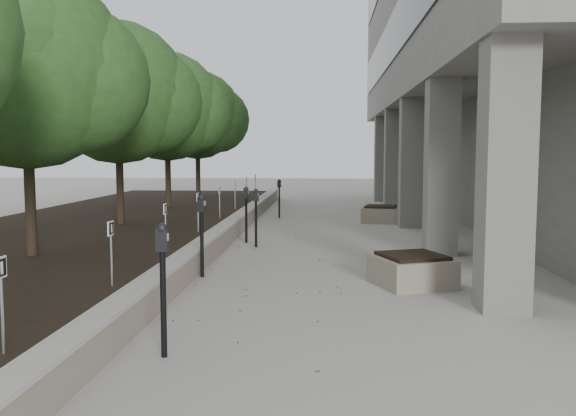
% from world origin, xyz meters
% --- Properties ---
extents(ground, '(90.00, 90.00, 0.00)m').
position_xyz_m(ground, '(0.00, 0.00, 0.00)').
color(ground, '#A39E96').
rests_on(ground, ground).
extents(retaining_wall, '(0.39, 26.00, 0.50)m').
position_xyz_m(retaining_wall, '(-1.82, 9.00, 0.25)').
color(retaining_wall, gray).
rests_on(retaining_wall, ground).
extents(planting_bed, '(7.00, 26.00, 0.40)m').
position_xyz_m(planting_bed, '(-5.50, 9.00, 0.20)').
color(planting_bed, black).
rests_on(planting_bed, ground).
extents(crabapple_tree_2, '(4.60, 4.00, 5.44)m').
position_xyz_m(crabapple_tree_2, '(-4.80, 3.00, 3.12)').
color(crabapple_tree_2, '#22491C').
rests_on(crabapple_tree_2, planting_bed).
extents(crabapple_tree_3, '(4.60, 4.00, 5.44)m').
position_xyz_m(crabapple_tree_3, '(-4.80, 8.00, 3.12)').
color(crabapple_tree_3, '#22491C').
rests_on(crabapple_tree_3, planting_bed).
extents(crabapple_tree_4, '(4.60, 4.00, 5.44)m').
position_xyz_m(crabapple_tree_4, '(-4.80, 13.00, 3.12)').
color(crabapple_tree_4, '#22491C').
rests_on(crabapple_tree_4, planting_bed).
extents(crabapple_tree_5, '(4.60, 4.00, 5.44)m').
position_xyz_m(crabapple_tree_5, '(-4.80, 18.00, 3.12)').
color(crabapple_tree_5, '#22491C').
rests_on(crabapple_tree_5, planting_bed).
extents(parking_sign_1, '(0.04, 0.22, 0.96)m').
position_xyz_m(parking_sign_1, '(-2.35, -2.50, 0.88)').
color(parking_sign_1, black).
rests_on(parking_sign_1, planting_bed).
extents(parking_sign_2, '(0.04, 0.22, 0.96)m').
position_xyz_m(parking_sign_2, '(-2.35, 0.50, 0.88)').
color(parking_sign_2, black).
rests_on(parking_sign_2, planting_bed).
extents(parking_sign_3, '(0.04, 0.22, 0.96)m').
position_xyz_m(parking_sign_3, '(-2.35, 3.50, 0.88)').
color(parking_sign_3, black).
rests_on(parking_sign_3, planting_bed).
extents(parking_sign_4, '(0.04, 0.22, 0.96)m').
position_xyz_m(parking_sign_4, '(-2.35, 6.50, 0.88)').
color(parking_sign_4, black).
rests_on(parking_sign_4, planting_bed).
extents(parking_sign_5, '(0.04, 0.22, 0.96)m').
position_xyz_m(parking_sign_5, '(-2.35, 9.50, 0.88)').
color(parking_sign_5, black).
rests_on(parking_sign_5, planting_bed).
extents(parking_sign_6, '(0.04, 0.22, 0.96)m').
position_xyz_m(parking_sign_6, '(-2.35, 12.50, 0.88)').
color(parking_sign_6, black).
rests_on(parking_sign_6, planting_bed).
extents(parking_sign_7, '(0.04, 0.22, 0.96)m').
position_xyz_m(parking_sign_7, '(-2.35, 15.50, 0.88)').
color(parking_sign_7, black).
rests_on(parking_sign_7, planting_bed).
extents(parking_sign_8, '(0.04, 0.22, 0.96)m').
position_xyz_m(parking_sign_8, '(-2.35, 18.50, 0.88)').
color(parking_sign_8, black).
rests_on(parking_sign_8, planting_bed).
extents(parking_meter_1, '(0.16, 0.12, 1.56)m').
position_xyz_m(parking_meter_1, '(-1.08, -1.36, 0.78)').
color(parking_meter_1, black).
rests_on(parking_meter_1, ground).
extents(parking_meter_2, '(0.18, 0.15, 1.56)m').
position_xyz_m(parking_meter_2, '(-1.55, 3.09, 0.78)').
color(parking_meter_2, black).
rests_on(parking_meter_2, ground).
extents(parking_meter_3, '(0.15, 0.12, 1.46)m').
position_xyz_m(parking_meter_3, '(-1.29, 7.42, 0.73)').
color(parking_meter_3, black).
rests_on(parking_meter_3, ground).
extents(parking_meter_4, '(0.16, 0.13, 1.45)m').
position_xyz_m(parking_meter_4, '(-0.95, 6.71, 0.73)').
color(parking_meter_4, black).
rests_on(parking_meter_4, ground).
extents(parking_meter_5, '(0.16, 0.14, 1.38)m').
position_xyz_m(parking_meter_5, '(-0.89, 13.32, 0.69)').
color(parking_meter_5, black).
rests_on(parking_meter_5, ground).
extents(planter_front, '(1.55, 1.55, 0.56)m').
position_xyz_m(planter_front, '(2.30, 2.61, 0.28)').
color(planter_front, gray).
rests_on(planter_front, ground).
extents(planter_back, '(1.40, 1.40, 0.56)m').
position_xyz_m(planter_back, '(2.60, 12.27, 0.28)').
color(planter_back, gray).
rests_on(planter_back, ground).
extents(berry_scatter, '(3.30, 14.10, 0.02)m').
position_xyz_m(berry_scatter, '(-0.10, 5.00, 0.01)').
color(berry_scatter, maroon).
rests_on(berry_scatter, ground).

